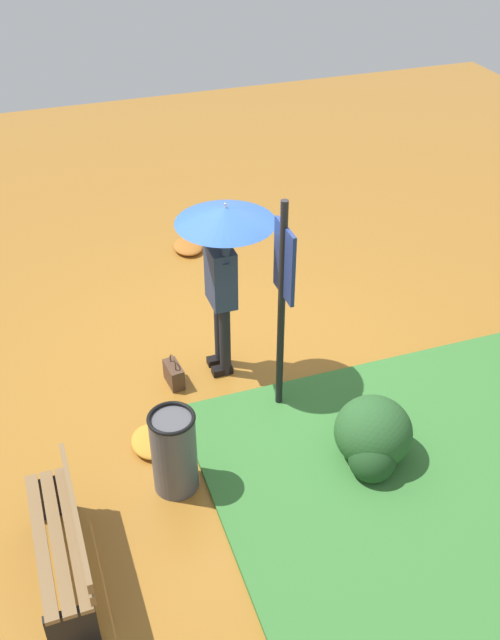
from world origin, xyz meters
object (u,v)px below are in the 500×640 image
object	(u,v)px
person_with_umbrella	(223,247)
park_bench	(63,542)
info_sign_post	(283,286)
handbag	(174,374)
trash_bin	(174,452)

from	to	relation	value
person_with_umbrella	park_bench	bearing A→B (deg)	-43.99
park_bench	info_sign_post	bearing A→B (deg)	120.06
handbag	park_bench	size ratio (longest dim) A/B	0.26
person_with_umbrella	trash_bin	distance (m)	2.00
person_with_umbrella	trash_bin	size ratio (longest dim) A/B	2.45
person_with_umbrella	info_sign_post	size ratio (longest dim) A/B	0.89
person_with_umbrella	park_bench	distance (m)	3.02
handbag	trash_bin	size ratio (longest dim) A/B	0.44
handbag	park_bench	distance (m)	2.44
trash_bin	person_with_umbrella	bearing A→B (deg)	146.70
info_sign_post	handbag	world-z (taller)	info_sign_post
person_with_umbrella	info_sign_post	xyz separation A→B (m)	(0.68, 0.35, -0.11)
person_with_umbrella	trash_bin	xyz separation A→B (m)	(1.38, -0.91, -1.13)
park_bench	handbag	bearing A→B (deg)	145.84
person_with_umbrella	park_bench	xyz separation A→B (m)	(2.01, -1.94, -1.15)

